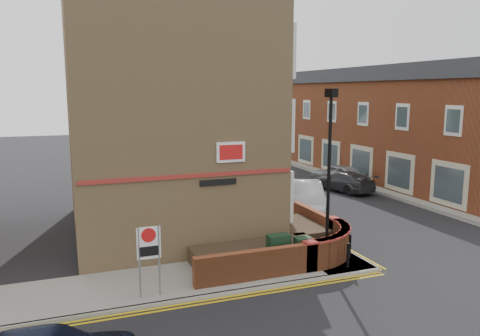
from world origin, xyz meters
name	(u,v)px	position (x,y,z in m)	size (l,w,h in m)	color
ground	(303,283)	(0.00, 0.00, 0.00)	(120.00, 120.00, 0.00)	black
pavement_corner	(190,279)	(-3.50, 1.50, 0.06)	(13.00, 3.00, 0.12)	gray
pavement_main	(216,187)	(2.00, 16.00, 0.06)	(2.00, 32.00, 0.12)	gray
pavement_far	(381,184)	(13.00, 13.00, 0.06)	(4.00, 40.00, 0.12)	gray
kerb_side	(202,297)	(-3.50, 0.00, 0.06)	(13.00, 0.15, 0.12)	gray
kerb_main_near	(230,186)	(3.00, 16.00, 0.06)	(0.15, 32.00, 0.12)	gray
kerb_main_far	(357,186)	(11.00, 13.00, 0.06)	(0.15, 40.00, 0.12)	gray
yellow_lines_side	(204,302)	(-3.50, -0.25, 0.01)	(13.00, 0.28, 0.01)	gold
yellow_lines_main	(233,186)	(3.25, 16.00, 0.01)	(0.28, 32.00, 0.01)	gold
corner_building	(165,94)	(-2.84, 8.00, 6.23)	(8.95, 10.40, 13.60)	tan
garden_wall	(272,258)	(0.00, 2.50, 0.00)	(6.80, 6.00, 1.20)	brown
lamppost	(329,176)	(1.60, 1.20, 3.34)	(0.25, 0.50, 6.30)	black
utility_cabinet_large	(279,251)	(-0.30, 1.30, 0.72)	(0.80, 0.45, 1.20)	black
utility_cabinet_small	(302,252)	(0.50, 1.00, 0.67)	(0.55, 0.40, 1.10)	black
bollard_near	(348,255)	(2.00, 0.40, 0.57)	(0.11, 0.11, 0.90)	black
bollard_far	(350,247)	(2.60, 1.20, 0.57)	(0.11, 0.11, 0.90)	black
zone_sign	(149,249)	(-5.00, 0.50, 1.64)	(0.72, 0.07, 2.20)	slate
far_terrace	(367,122)	(14.50, 17.00, 4.04)	(5.40, 30.40, 8.00)	brown
far_terrace_cream	(260,111)	(14.50, 38.00, 4.05)	(5.40, 12.40, 8.00)	beige
tree_near	(225,118)	(2.00, 14.05, 4.70)	(3.64, 3.65, 6.70)	#382B1E
tree_mid	(191,106)	(2.00, 22.05, 5.20)	(4.03, 4.03, 7.42)	#382B1E
tree_far	(169,107)	(2.00, 30.05, 4.91)	(3.81, 3.81, 7.00)	#382B1E
traffic_light_assembly	(187,134)	(2.40, 25.00, 2.78)	(0.20, 0.16, 4.20)	black
silver_car_near	(306,196)	(4.68, 8.48, 0.78)	(1.66, 4.75, 1.57)	#A8A9AF
red_car_main	(257,175)	(5.00, 16.00, 0.64)	(2.12, 4.60, 1.28)	maroon
grey_car_far	(343,181)	(9.36, 12.10, 0.64)	(1.80, 4.43, 1.29)	#323337
silver_car_far	(338,174)	(10.28, 14.16, 0.71)	(1.68, 4.17, 1.42)	#9B9EA2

